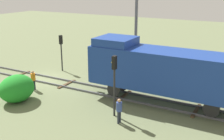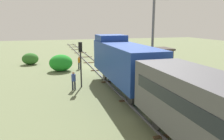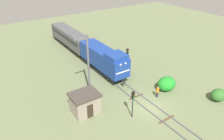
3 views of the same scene
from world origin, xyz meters
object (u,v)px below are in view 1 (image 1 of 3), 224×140
traffic_signal_mid (114,75)px  relay_hut (116,53)px  worker_near_track (33,79)px  worker_by_signal (119,109)px  locomotive (160,69)px  catenary_mast (136,29)px  traffic_signal_near (61,46)px

traffic_signal_mid → relay_hut: (-10.90, -5.62, -1.56)m
relay_hut → traffic_signal_mid: bearing=27.3°
worker_near_track → relay_hut: relay_hut is taller
worker_near_track → relay_hut: bearing=-12.1°
traffic_signal_mid → worker_by_signal: (0.80, 0.80, -1.95)m
traffic_signal_mid → worker_near_track: 8.62m
locomotive → traffic_signal_mid: locomotive is taller
locomotive → catenary_mast: catenary_mast is taller
traffic_signal_near → traffic_signal_mid: (6.60, 9.73, 0.35)m
locomotive → traffic_signal_near: locomotive is taller
worker_by_signal → traffic_signal_mid: bearing=45.6°
locomotive → traffic_signal_mid: bearing=-30.2°
worker_near_track → catenary_mast: (-7.46, 6.09, 3.70)m
worker_by_signal → traffic_signal_near: bearing=55.5°
worker_near_track → relay_hut: (-9.90, 2.72, 0.40)m
worker_near_track → worker_by_signal: size_ratio=1.00×
catenary_mast → worker_by_signal: bearing=18.2°
worker_near_track → catenary_mast: 10.32m
catenary_mast → relay_hut: catenary_mast is taller
traffic_signal_mid → catenary_mast: (-8.46, -2.24, 1.74)m
traffic_signal_near → relay_hut: bearing=136.3°
locomotive → worker_by_signal: bearing=-15.7°
traffic_signal_near → relay_hut: traffic_signal_near is taller
worker_by_signal → relay_hut: 13.35m
locomotive → relay_hut: bearing=-134.6°
worker_near_track → worker_by_signal: bearing=-97.9°
traffic_signal_mid → worker_by_signal: size_ratio=2.50×
locomotive → worker_by_signal: size_ratio=6.82×
traffic_signal_near → worker_by_signal: size_ratio=2.19×
worker_near_track → locomotive: bearing=-73.7°
worker_by_signal → catenary_mast: (-9.26, -3.04, 3.70)m
worker_by_signal → catenary_mast: bearing=18.8°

